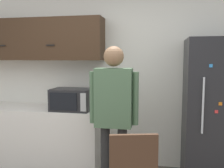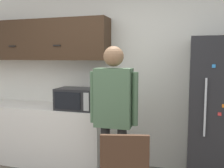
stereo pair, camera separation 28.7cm
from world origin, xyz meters
TOP-DOWN VIEW (x-y plane):
  - back_wall at (0.00, 1.91)m, footprint 6.00×0.06m
  - counter at (-1.10, 1.57)m, footprint 2.19×0.63m
  - upper_cabinets at (-1.10, 1.71)m, footprint 2.19×0.36m
  - microwave at (-0.39, 1.47)m, footprint 0.54×0.39m
  - person at (0.29, 1.02)m, footprint 0.57×0.23m
  - refrigerator at (1.50, 1.53)m, footprint 0.76×0.72m

SIDE VIEW (x-z plane):
  - counter at x=-1.10m, z-range 0.00..0.89m
  - refrigerator at x=1.50m, z-range 0.00..1.85m
  - microwave at x=-0.39m, z-range 0.89..1.19m
  - person at x=0.29m, z-range 0.20..1.94m
  - back_wall at x=0.00m, z-range 0.00..2.70m
  - upper_cabinets at x=-1.10m, z-range 1.58..2.19m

